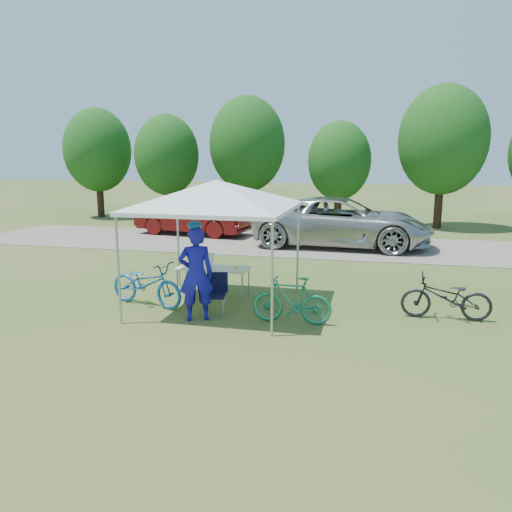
{
  "coord_description": "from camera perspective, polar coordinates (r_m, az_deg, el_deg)",
  "views": [
    {
      "loc": [
        3.21,
        -9.93,
        3.22
      ],
      "look_at": [
        0.37,
        2.0,
        0.75
      ],
      "focal_mm": 35.0,
      "sensor_mm": 36.0,
      "label": 1
    }
  ],
  "objects": [
    {
      "name": "ground",
      "position": [
        10.92,
        -4.36,
        -5.78
      ],
      "size": [
        100.0,
        100.0,
        0.0
      ],
      "primitive_type": "plane",
      "color": "#2D5119",
      "rests_on": "ground"
    },
    {
      "name": "gravel_strip",
      "position": [
        18.49,
        3.19,
        1.38
      ],
      "size": [
        24.0,
        5.0,
        0.02
      ],
      "primitive_type": "cube",
      "color": "gray",
      "rests_on": "ground"
    },
    {
      "name": "canopy",
      "position": [
        10.45,
        -4.58,
        8.25
      ],
      "size": [
        4.53,
        4.53,
        3.0
      ],
      "color": "#A5A5AA",
      "rests_on": "ground"
    },
    {
      "name": "treeline",
      "position": [
        24.23,
        5.19,
        12.09
      ],
      "size": [
        24.89,
        4.28,
        6.3
      ],
      "color": "#382314",
      "rests_on": "ground"
    },
    {
      "name": "folding_table",
      "position": [
        11.61,
        -4.93,
        -1.51
      ],
      "size": [
        1.65,
        0.69,
        0.68
      ],
      "color": "white",
      "rests_on": "ground"
    },
    {
      "name": "folding_chair",
      "position": [
        10.34,
        -4.61,
        -3.88
      ],
      "size": [
        0.51,
        0.53,
        0.85
      ],
      "rotation": [
        0.0,
        0.0,
        0.2
      ],
      "color": "black",
      "rests_on": "ground"
    },
    {
      "name": "cooler",
      "position": [
        11.64,
        -6.07,
        -0.47
      ],
      "size": [
        0.44,
        0.3,
        0.32
      ],
      "color": "white",
      "rests_on": "folding_table"
    },
    {
      "name": "ice_cream_cup",
      "position": [
        11.38,
        -2.28,
        -1.38
      ],
      "size": [
        0.07,
        0.07,
        0.05
      ],
      "primitive_type": "cylinder",
      "color": "#C4DD34",
      "rests_on": "folding_table"
    },
    {
      "name": "cyclist",
      "position": [
        9.87,
        -6.88,
        -2.06
      ],
      "size": [
        0.81,
        0.69,
        1.87
      ],
      "primitive_type": "imported",
      "rotation": [
        0.0,
        0.0,
        3.57
      ],
      "color": "#15139B",
      "rests_on": "ground"
    },
    {
      "name": "bike_blue",
      "position": [
        11.11,
        -12.4,
        -3.08
      ],
      "size": [
        1.98,
        1.13,
        0.99
      ],
      "primitive_type": "imported",
      "rotation": [
        0.0,
        0.0,
        1.3
      ],
      "color": "#135FA8",
      "rests_on": "ground"
    },
    {
      "name": "bike_green",
      "position": [
        9.73,
        4.1,
        -5.05
      ],
      "size": [
        1.56,
        0.44,
        0.94
      ],
      "primitive_type": "imported",
      "rotation": [
        0.0,
        0.0,
        -1.57
      ],
      "color": "#1C8157",
      "rests_on": "ground"
    },
    {
      "name": "bike_dark",
      "position": [
        10.63,
        20.93,
        -4.44
      ],
      "size": [
        1.74,
        0.61,
        0.91
      ],
      "primitive_type": "imported",
      "rotation": [
        0.0,
        0.0,
        -1.57
      ],
      "color": "black",
      "rests_on": "ground"
    },
    {
      "name": "minivan",
      "position": [
        18.12,
        9.78,
        3.87
      ],
      "size": [
        6.42,
        3.15,
        1.75
      ],
      "primitive_type": "imported",
      "rotation": [
        0.0,
        0.0,
        1.53
      ],
      "color": "#B2B3AE",
      "rests_on": "gravel_strip"
    },
    {
      "name": "sedan",
      "position": [
        20.77,
        -7.21,
        4.61
      ],
      "size": [
        4.88,
        2.25,
        1.55
      ],
      "primitive_type": "imported",
      "rotation": [
        0.0,
        0.0,
        1.44
      ],
      "color": "#530E0D",
      "rests_on": "gravel_strip"
    }
  ]
}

